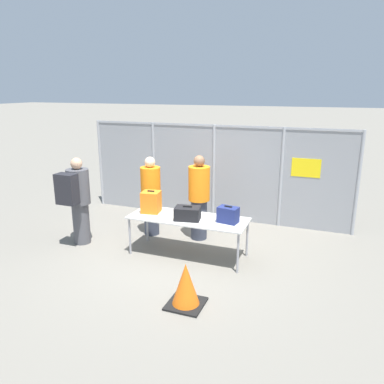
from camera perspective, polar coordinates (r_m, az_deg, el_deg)
ground_plane at (r=7.09m, az=-2.44°, el=-9.51°), size 120.00×120.00×0.00m
fence_section at (r=8.72m, az=3.42°, el=3.29°), size 6.27×0.07×2.21m
inspection_table at (r=6.80m, az=-0.60°, el=-4.30°), size 2.17×0.81×0.74m
suitcase_orange at (r=7.06m, az=-6.25°, el=-1.51°), size 0.37×0.35×0.42m
suitcase_black at (r=6.65m, az=-0.68°, el=-3.27°), size 0.49×0.38×0.26m
suitcase_navy at (r=6.53m, az=5.52°, el=-3.47°), size 0.38×0.28×0.30m
traveler_hooded at (r=7.57m, az=-17.10°, el=-0.87°), size 0.43×0.66×1.73m
security_worker_near at (r=7.52m, az=1.08°, el=-0.70°), size 0.43×0.43×1.74m
security_worker_far at (r=7.81m, az=-6.28°, el=-0.46°), size 0.41×0.41×1.66m
utility_trailer at (r=10.19m, az=10.71°, el=0.60°), size 3.55×1.99×0.73m
traffic_cone at (r=5.45m, az=-0.96°, el=-14.12°), size 0.52×0.52×0.64m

